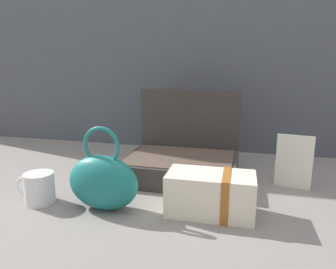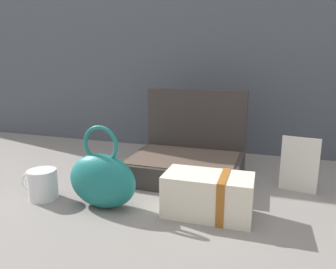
# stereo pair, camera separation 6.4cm
# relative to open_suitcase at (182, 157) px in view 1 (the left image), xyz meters

# --- Properties ---
(ground_plane) EXTENTS (6.00, 6.00, 0.00)m
(ground_plane) POSITION_rel_open_suitcase_xyz_m (0.00, -0.19, -0.07)
(ground_plane) COLOR slate
(open_suitcase) EXTENTS (0.39, 0.31, 0.30)m
(open_suitcase) POSITION_rel_open_suitcase_xyz_m (0.00, 0.00, 0.00)
(open_suitcase) COLOR #332D2B
(open_suitcase) RESTS_ON ground_plane
(teal_pouch_handbag) EXTENTS (0.21, 0.10, 0.23)m
(teal_pouch_handbag) POSITION_rel_open_suitcase_xyz_m (-0.15, -0.32, 0.02)
(teal_pouch_handbag) COLOR #196B66
(teal_pouch_handbag) RESTS_ON ground_plane
(cream_toiletry_bag) EXTENTS (0.23, 0.13, 0.12)m
(cream_toiletry_bag) POSITION_rel_open_suitcase_xyz_m (0.14, -0.28, -0.01)
(cream_toiletry_bag) COLOR beige
(cream_toiletry_bag) RESTS_ON ground_plane
(coffee_mug) EXTENTS (0.12, 0.08, 0.09)m
(coffee_mug) POSITION_rel_open_suitcase_xyz_m (-0.35, -0.33, -0.02)
(coffee_mug) COLOR silver
(coffee_mug) RESTS_ON ground_plane
(info_card_left) EXTENTS (0.11, 0.03, 0.17)m
(info_card_left) POSITION_rel_open_suitcase_xyz_m (0.37, -0.03, 0.02)
(info_card_left) COLOR silver
(info_card_left) RESTS_ON ground_plane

